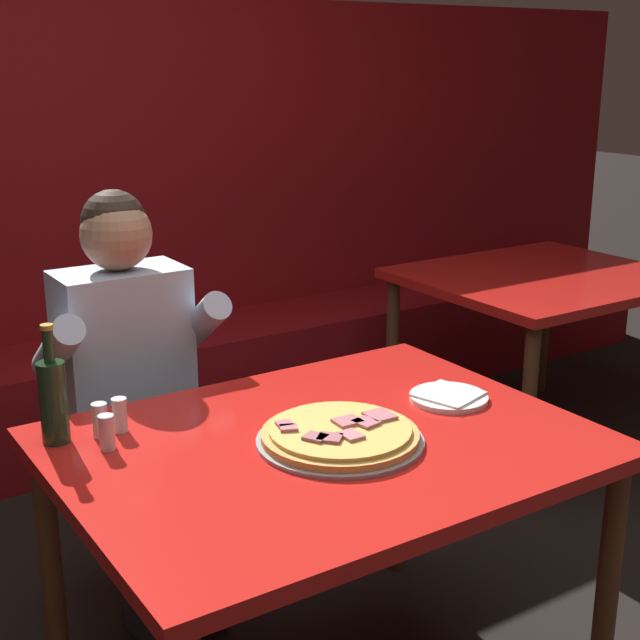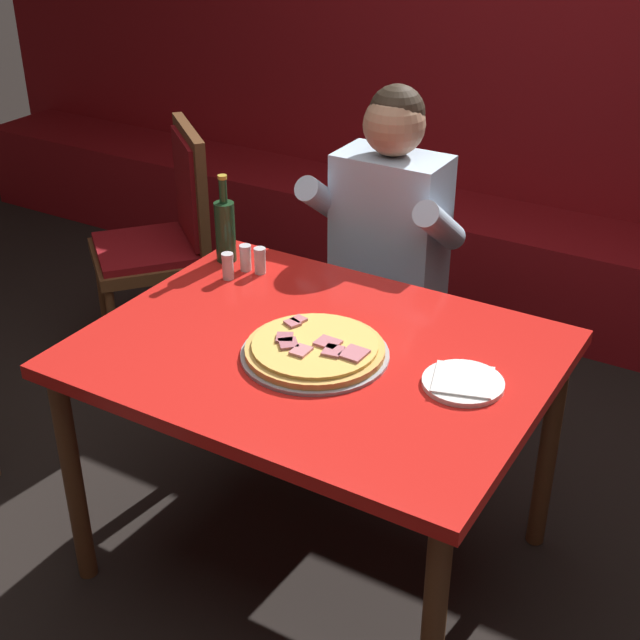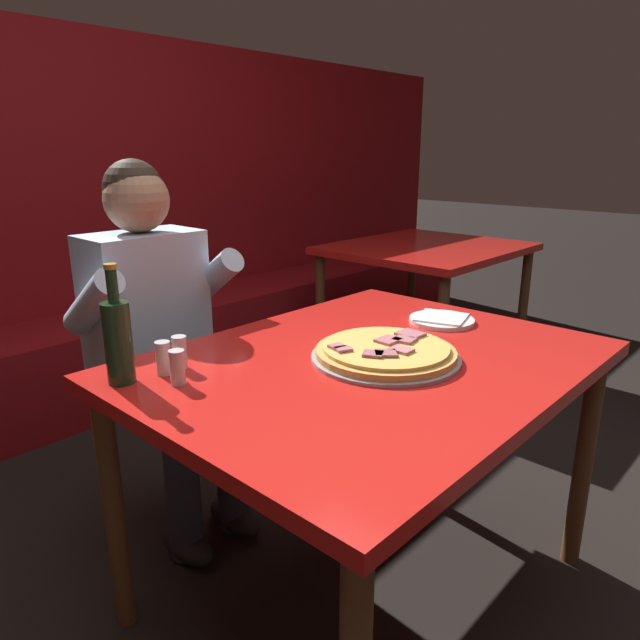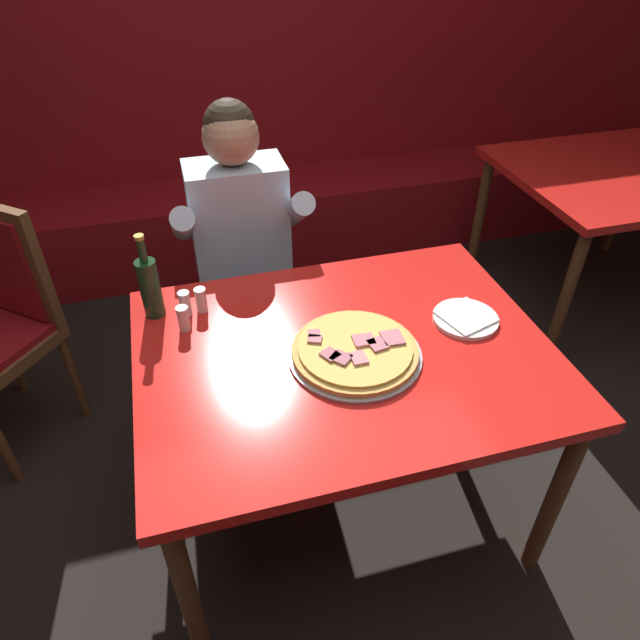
# 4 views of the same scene
# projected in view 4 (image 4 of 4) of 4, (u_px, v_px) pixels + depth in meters

# --- Properties ---
(ground_plane) EXTENTS (24.00, 24.00, 0.00)m
(ground_plane) POSITION_uv_depth(u_px,v_px,m) (339.00, 498.00, 2.20)
(ground_plane) COLOR black
(booth_wall_panel) EXTENTS (6.80, 0.16, 1.90)m
(booth_wall_panel) POSITION_uv_depth(u_px,v_px,m) (231.00, 84.00, 3.27)
(booth_wall_panel) COLOR maroon
(booth_wall_panel) RESTS_ON ground_plane
(booth_bench) EXTENTS (6.46, 0.48, 0.46)m
(booth_bench) POSITION_uv_depth(u_px,v_px,m) (250.00, 222.00, 3.47)
(booth_bench) COLOR maroon
(booth_bench) RESTS_ON ground_plane
(main_dining_table) EXTENTS (1.25, 0.96, 0.76)m
(main_dining_table) POSITION_uv_depth(u_px,v_px,m) (344.00, 368.00, 1.78)
(main_dining_table) COLOR brown
(main_dining_table) RESTS_ON ground_plane
(pizza) EXTENTS (0.40, 0.40, 0.05)m
(pizza) POSITION_uv_depth(u_px,v_px,m) (355.00, 351.00, 1.69)
(pizza) COLOR #9E9EA3
(pizza) RESTS_ON main_dining_table
(plate_white_paper) EXTENTS (0.21, 0.21, 0.02)m
(plate_white_paper) POSITION_uv_depth(u_px,v_px,m) (466.00, 318.00, 1.83)
(plate_white_paper) COLOR white
(plate_white_paper) RESTS_ON main_dining_table
(beer_bottle) EXTENTS (0.07, 0.07, 0.29)m
(beer_bottle) POSITION_uv_depth(u_px,v_px,m) (150.00, 286.00, 1.80)
(beer_bottle) COLOR #19381E
(beer_bottle) RESTS_ON main_dining_table
(shaker_oregano) EXTENTS (0.04, 0.04, 0.09)m
(shaker_oregano) POSITION_uv_depth(u_px,v_px,m) (185.00, 305.00, 1.84)
(shaker_oregano) COLOR silver
(shaker_oregano) RESTS_ON main_dining_table
(shaker_parmesan) EXTENTS (0.04, 0.04, 0.09)m
(shaker_parmesan) POSITION_uv_depth(u_px,v_px,m) (201.00, 301.00, 1.86)
(shaker_parmesan) COLOR silver
(shaker_parmesan) RESTS_ON main_dining_table
(shaker_black_pepper) EXTENTS (0.04, 0.04, 0.09)m
(shaker_black_pepper) POSITION_uv_depth(u_px,v_px,m) (184.00, 320.00, 1.78)
(shaker_black_pepper) COLOR silver
(shaker_black_pepper) RESTS_ON main_dining_table
(diner_seated_blue_shirt) EXTENTS (0.53, 0.53, 1.27)m
(diner_seated_blue_shirt) POSITION_uv_depth(u_px,v_px,m) (244.00, 252.00, 2.28)
(diner_seated_blue_shirt) COLOR black
(diner_seated_blue_shirt) RESTS_ON ground_plane
(background_dining_table) EXTENTS (1.08, 0.95, 0.76)m
(background_dining_table) POSITION_uv_depth(u_px,v_px,m) (617.00, 187.00, 2.84)
(background_dining_table) COLOR brown
(background_dining_table) RESTS_ON ground_plane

